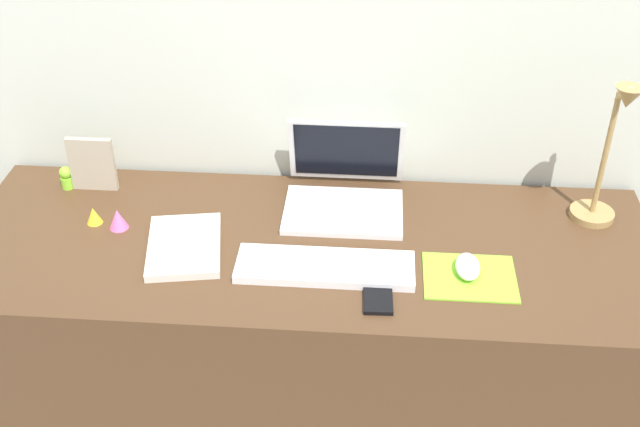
{
  "coord_description": "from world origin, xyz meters",
  "views": [
    {
      "loc": [
        0.15,
        -1.54,
        1.88
      ],
      "look_at": [
        0.03,
        0.0,
        0.83
      ],
      "focal_mm": 44.83,
      "sensor_mm": 36.0,
      "label": 1
    }
  ],
  "objects": [
    {
      "name": "back_wall",
      "position": [
        0.0,
        0.35,
        0.68
      ],
      "size": [
        2.89,
        0.05,
        1.36
      ],
      "primitive_type": "cube",
      "color": "beige",
      "rests_on": "ground_plane"
    },
    {
      "name": "desk",
      "position": [
        0.0,
        0.0,
        0.37
      ],
      "size": [
        1.69,
        0.61,
        0.74
      ],
      "primitive_type": "cube",
      "color": "#4C331E",
      "rests_on": "ground_plane"
    },
    {
      "name": "laptop",
      "position": [
        0.08,
        0.19,
        0.79
      ],
      "size": [
        0.3,
        0.27,
        0.21
      ],
      "color": "white",
      "rests_on": "desk"
    },
    {
      "name": "keyboard",
      "position": [
        0.05,
        -0.1,
        0.75
      ],
      "size": [
        0.41,
        0.13,
        0.02
      ],
      "primitive_type": "cube",
      "color": "white",
      "rests_on": "desk"
    },
    {
      "name": "mousepad",
      "position": [
        0.38,
        -0.1,
        0.74
      ],
      "size": [
        0.21,
        0.17,
        0.0
      ],
      "primitive_type": "cube",
      "color": "#8CDB33",
      "rests_on": "desk"
    },
    {
      "name": "mouse",
      "position": [
        0.38,
        -0.09,
        0.76
      ],
      "size": [
        0.06,
        0.1,
        0.03
      ],
      "primitive_type": "ellipsoid",
      "color": "white",
      "rests_on": "mousepad"
    },
    {
      "name": "cell_phone",
      "position": [
        0.17,
        -0.18,
        0.74
      ],
      "size": [
        0.07,
        0.13,
        0.01
      ],
      "primitive_type": "cube",
      "rotation": [
        0.0,
        0.0,
        0.04
      ],
      "color": "black",
      "rests_on": "desk"
    },
    {
      "name": "desk_lamp",
      "position": [
        0.71,
        0.14,
        0.93
      ],
      "size": [
        0.11,
        0.15,
        0.39
      ],
      "color": "#A5844C",
      "rests_on": "desk"
    },
    {
      "name": "notebook_pad",
      "position": [
        -0.29,
        -0.05,
        0.75
      ],
      "size": [
        0.21,
        0.27,
        0.02
      ],
      "primitive_type": "cube",
      "rotation": [
        0.0,
        0.0,
        0.17
      ],
      "color": "silver",
      "rests_on": "desk"
    },
    {
      "name": "picture_frame",
      "position": [
        -0.58,
        0.21,
        0.81
      ],
      "size": [
        0.12,
        0.02,
        0.15
      ],
      "primitive_type": "cube",
      "color": "#B2A58C",
      "rests_on": "desk"
    },
    {
      "name": "toy_figurine_lime",
      "position": [
        -0.66,
        0.2,
        0.77
      ],
      "size": [
        0.03,
        0.03,
        0.06
      ],
      "color": "#8CDB33",
      "rests_on": "desk"
    },
    {
      "name": "toy_figurine_yellow",
      "position": [
        -0.54,
        0.05,
        0.76
      ],
      "size": [
        0.04,
        0.04,
        0.04
      ],
      "primitive_type": "cone",
      "color": "yellow",
      "rests_on": "desk"
    },
    {
      "name": "toy_figurine_pink",
      "position": [
        -0.47,
        0.03,
        0.77
      ],
      "size": [
        0.05,
        0.05,
        0.05
      ],
      "primitive_type": "cone",
      "color": "pink",
      "rests_on": "desk"
    }
  ]
}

